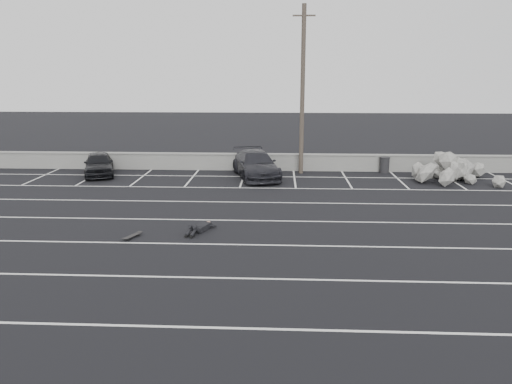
# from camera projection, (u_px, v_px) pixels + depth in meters

# --- Properties ---
(ground) EXTENTS (120.00, 120.00, 0.00)m
(ground) POSITION_uv_depth(u_px,v_px,m) (275.00, 245.00, 17.85)
(ground) COLOR black
(ground) RESTS_ON ground
(seawall) EXTENTS (50.00, 0.45, 1.06)m
(seawall) POSITION_uv_depth(u_px,v_px,m) (278.00, 162.00, 31.31)
(seawall) COLOR gray
(seawall) RESTS_ON ground
(stall_lines) EXTENTS (36.00, 20.05, 0.01)m
(stall_lines) POSITION_uv_depth(u_px,v_px,m) (274.00, 212.00, 22.13)
(stall_lines) COLOR silver
(stall_lines) RESTS_ON ground
(car_left) EXTENTS (2.89, 4.38, 1.39)m
(car_left) POSITION_uv_depth(u_px,v_px,m) (99.00, 164.00, 29.83)
(car_left) COLOR black
(car_left) RESTS_ON ground
(car_right) EXTENTS (3.42, 5.63, 1.53)m
(car_right) POSITION_uv_depth(u_px,v_px,m) (256.00, 164.00, 29.20)
(car_right) COLOR black
(car_right) RESTS_ON ground
(utility_pole) EXTENTS (1.31, 0.26, 9.83)m
(utility_pole) POSITION_uv_depth(u_px,v_px,m) (302.00, 90.00, 29.43)
(utility_pole) COLOR #4C4238
(utility_pole) RESTS_ON ground
(trash_bin) EXTENTS (0.70, 0.70, 0.96)m
(trash_bin) POSITION_uv_depth(u_px,v_px,m) (385.00, 165.00, 30.63)
(trash_bin) COLOR black
(trash_bin) RESTS_ON ground
(riprap_pile) EXTENTS (4.81, 3.49, 1.16)m
(riprap_pile) POSITION_uv_depth(u_px,v_px,m) (452.00, 173.00, 28.29)
(riprap_pile) COLOR gray
(riprap_pile) RESTS_ON ground
(person) EXTENTS (2.29, 2.76, 0.44)m
(person) POSITION_uv_depth(u_px,v_px,m) (203.00, 224.00, 19.58)
(person) COLOR black
(person) RESTS_ON ground
(skateboard) EXTENTS (0.52, 0.82, 0.10)m
(skateboard) POSITION_uv_depth(u_px,v_px,m) (132.00, 236.00, 18.61)
(skateboard) COLOR black
(skateboard) RESTS_ON ground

